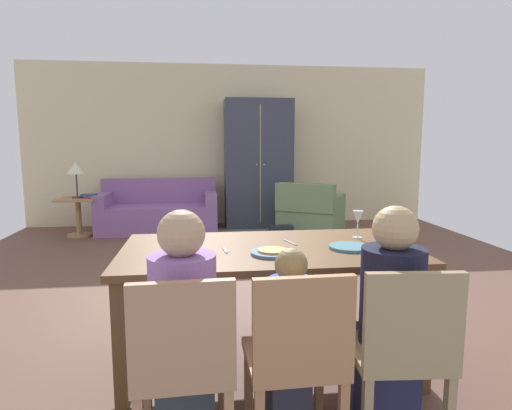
{
  "coord_description": "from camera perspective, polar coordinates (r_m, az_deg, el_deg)",
  "views": [
    {
      "loc": [
        -0.53,
        -3.84,
        1.39
      ],
      "look_at": [
        -0.05,
        -0.05,
        0.85
      ],
      "focal_mm": 30.62,
      "sensor_mm": 36.0,
      "label": 1
    }
  ],
  "objects": [
    {
      "name": "dining_chair_child",
      "position": [
        2.0,
        5.39,
        -18.77
      ],
      "size": [
        0.43,
        0.43,
        0.87
      ],
      "color": "#A6734A",
      "rests_on": "ground_plane"
    },
    {
      "name": "person_child",
      "position": [
        2.17,
        4.3,
        -18.18
      ],
      "size": [
        0.22,
        0.29,
        0.92
      ],
      "color": "#34364B",
      "rests_on": "ground_plane"
    },
    {
      "name": "person_woman",
      "position": [
        2.29,
        16.88,
        -14.93
      ],
      "size": [
        0.3,
        0.41,
        1.11
      ],
      "color": "navy",
      "rests_on": "ground_plane"
    },
    {
      "name": "pizza_near_child",
      "position": [
        2.52,
        2.14,
        -5.93
      ],
      "size": [
        0.17,
        0.17,
        0.01
      ],
      "primitive_type": "cylinder",
      "color": "tan",
      "rests_on": "plate_near_child"
    },
    {
      "name": "knife",
      "position": [
        2.82,
        4.44,
        -4.86
      ],
      "size": [
        0.06,
        0.17,
        0.01
      ],
      "primitive_type": "cube",
      "rotation": [
        0.0,
        0.0,
        0.29
      ],
      "color": "silver",
      "rests_on": "dining_table"
    },
    {
      "name": "book_upper",
      "position": [
        6.99,
        -20.98,
        1.23
      ],
      "size": [
        0.22,
        0.16,
        0.03
      ],
      "primitive_type": "cube",
      "color": "#264E7D",
      "rests_on": "book_lower"
    },
    {
      "name": "dining_table",
      "position": [
        2.71,
        1.51,
        -6.93
      ],
      "size": [
        1.77,
        0.98,
        0.76
      ],
      "color": "brown",
      "rests_on": "ground_plane"
    },
    {
      "name": "table_lamp",
      "position": [
        7.0,
        -22.47,
        4.34
      ],
      "size": [
        0.26,
        0.26,
        0.54
      ],
      "color": "#4C3833",
      "rests_on": "side_table"
    },
    {
      "name": "pizza_near_man",
      "position": [
        2.54,
        -9.04,
        -5.87
      ],
      "size": [
        0.17,
        0.17,
        0.01
      ],
      "primitive_type": "cylinder",
      "color": "#E7933E",
      "rests_on": "plate_near_man"
    },
    {
      "name": "plate_near_woman",
      "position": [
        2.71,
        12.12,
        -5.4
      ],
      "size": [
        0.25,
        0.25,
        0.02
      ],
      "primitive_type": "cylinder",
      "color": "teal",
      "rests_on": "dining_table"
    },
    {
      "name": "area_rug",
      "position": [
        6.32,
        -2.55,
        -4.61
      ],
      "size": [
        2.6,
        1.8,
        0.01
      ],
      "primitive_type": "cube",
      "color": "slate",
      "rests_on": "ground_plane"
    },
    {
      "name": "back_wall",
      "position": [
        7.62,
        -3.19,
        7.77
      ],
      "size": [
        6.88,
        0.1,
        2.7
      ],
      "primitive_type": "cube",
      "color": "beige",
      "rests_on": "ground_plane"
    },
    {
      "name": "book_lower",
      "position": [
        6.93,
        -20.65,
        0.96
      ],
      "size": [
        0.22,
        0.16,
        0.03
      ],
      "primitive_type": "cube",
      "color": "#9D2E34",
      "rests_on": "side_table"
    },
    {
      "name": "wine_glass",
      "position": [
        3.0,
        13.16,
        -1.74
      ],
      "size": [
        0.07,
        0.07,
        0.19
      ],
      "color": "silver",
      "rests_on": "dining_table"
    },
    {
      "name": "armchair",
      "position": [
        6.59,
        7.13,
        -1.34
      ],
      "size": [
        1.17,
        1.17,
        0.82
      ],
      "color": "#657E55",
      "rests_on": "ground_plane"
    },
    {
      "name": "dining_chair_woman",
      "position": [
        2.15,
        18.58,
        -17.2
      ],
      "size": [
        0.45,
        0.45,
        0.87
      ],
      "color": "#9C835C",
      "rests_on": "ground_plane"
    },
    {
      "name": "plate_near_child",
      "position": [
        2.52,
        2.14,
        -6.26
      ],
      "size": [
        0.25,
        0.25,
        0.02
      ],
      "primitive_type": "cylinder",
      "color": "#53759F",
      "rests_on": "dining_table"
    },
    {
      "name": "side_table",
      "position": [
        7.07,
        -22.19,
        -0.77
      ],
      "size": [
        0.56,
        0.56,
        0.58
      ],
      "color": "#A47D52",
      "rests_on": "ground_plane"
    },
    {
      "name": "dining_chair_man",
      "position": [
        1.96,
        -9.47,
        -19.4
      ],
      "size": [
        0.43,
        0.43,
        0.87
      ],
      "color": "#AB7C59",
      "rests_on": "ground_plane"
    },
    {
      "name": "couch",
      "position": [
        7.12,
        -12.58,
        -0.9
      ],
      "size": [
        1.83,
        0.86,
        0.82
      ],
      "color": "#885C97",
      "rests_on": "ground_plane"
    },
    {
      "name": "plate_near_man",
      "position": [
        2.55,
        -9.03,
        -6.2
      ],
      "size": [
        0.25,
        0.25,
        0.02
      ],
      "primitive_type": "cylinder",
      "color": "teal",
      "rests_on": "dining_table"
    },
    {
      "name": "fork",
      "position": [
        2.62,
        -4.11,
        -5.86
      ],
      "size": [
        0.03,
        0.15,
        0.01
      ],
      "primitive_type": "cube",
      "rotation": [
        0.0,
        0.0,
        0.12
      ],
      "color": "silver",
      "rests_on": "dining_table"
    },
    {
      "name": "handbag",
      "position": [
        6.08,
        3.35,
        -3.91
      ],
      "size": [
        0.32,
        0.16,
        0.26
      ],
      "primitive_type": "cube",
      "color": "black",
      "rests_on": "ground_plane"
    },
    {
      "name": "person_man",
      "position": [
        2.11,
        -9.41,
        -16.69
      ],
      "size": [
        0.3,
        0.4,
        1.11
      ],
      "color": "#38444F",
      "rests_on": "ground_plane"
    },
    {
      "name": "ground_plane",
      "position": [
        4.64,
        -0.29,
        -9.5
      ],
      "size": [
        6.88,
        6.31,
        0.02
      ],
      "primitive_type": "cube",
      "color": "brown"
    },
    {
      "name": "armoire",
      "position": [
        7.28,
        0.28,
        5.4
      ],
      "size": [
        1.1,
        0.59,
        2.1
      ],
      "color": "#363949",
      "rests_on": "ground_plane"
    }
  ]
}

